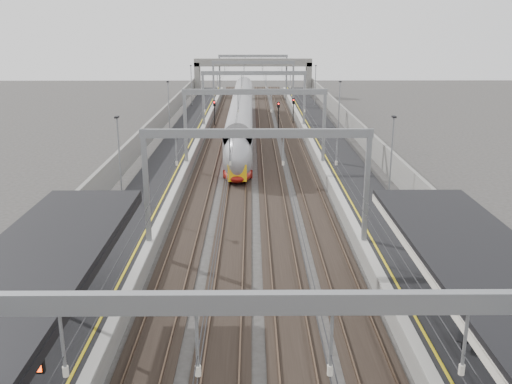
{
  "coord_description": "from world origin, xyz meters",
  "views": [
    {
      "loc": [
        -0.27,
        -9.24,
        13.21
      ],
      "look_at": [
        0.0,
        26.46,
        2.63
      ],
      "focal_mm": 40.0,
      "sensor_mm": 36.0,
      "label": 1
    }
  ],
  "objects_px": {
    "overbridge": "(253,67)",
    "bench": "(467,331)",
    "signal_green": "(214,108)",
    "train": "(241,121)"
  },
  "relations": [
    {
      "from": "overbridge",
      "to": "bench",
      "type": "bearing_deg",
      "value": -84.72
    },
    {
      "from": "bench",
      "to": "signal_green",
      "type": "bearing_deg",
      "value": 103.66
    },
    {
      "from": "bench",
      "to": "train",
      "type": "bearing_deg",
      "value": 101.58
    },
    {
      "from": "bench",
      "to": "signal_green",
      "type": "height_order",
      "value": "signal_green"
    },
    {
      "from": "train",
      "to": "overbridge",
      "type": "bearing_deg",
      "value": 87.94
    },
    {
      "from": "signal_green",
      "to": "overbridge",
      "type": "bearing_deg",
      "value": 81.27
    },
    {
      "from": "train",
      "to": "bench",
      "type": "bearing_deg",
      "value": -78.42
    },
    {
      "from": "overbridge",
      "to": "bench",
      "type": "distance_m",
      "value": 89.67
    },
    {
      "from": "bench",
      "to": "signal_green",
      "type": "relative_size",
      "value": 0.48
    },
    {
      "from": "overbridge",
      "to": "train",
      "type": "distance_m",
      "value": 41.81
    }
  ]
}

